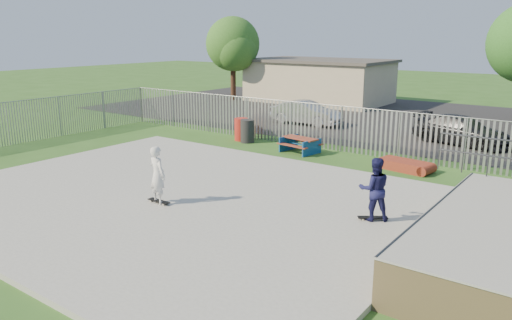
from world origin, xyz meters
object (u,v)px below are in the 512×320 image
Objects in this scene: trash_bin_red at (241,129)px; tree_left at (233,44)px; car_silver at (306,113)px; skater_white at (158,175)px; funbox at (404,165)px; trash_bin_grey at (247,131)px; car_dark at (461,130)px; skater_navy at (374,189)px; picnic_table at (300,145)px.

tree_left is (-9.91, 11.71, 3.73)m from trash_bin_red.
skater_white reaches higher than car_silver.
trash_bin_red is 0.63× the size of skater_white.
trash_bin_red is at bearing -49.74° from tree_left.
funbox is at bearing -129.28° from car_silver.
trash_bin_grey is at bearing -48.75° from tree_left.
skater_white is at bearing -68.70° from trash_bin_grey.
car_dark is at bearing 93.86° from funbox.
skater_navy is (19.61, -18.35, -3.26)m from tree_left.
skater_navy is at bearing -69.19° from funbox.
skater_white is at bearing -12.24° from skater_navy.
skater_navy is at bearing -35.10° from trash_bin_grey.
car_dark is (8.56, -0.25, -0.01)m from car_silver.
skater_navy and skater_white have the same top height.
trash_bin_grey is (-7.86, 0.44, 0.37)m from funbox.
trash_bin_grey is 5.81m from car_silver.
funbox is 7.88m from trash_bin_grey.
skater_white reaches higher than car_dark.
skater_white is at bearing -167.47° from car_silver.
skater_white is (0.36, -8.62, 0.68)m from picnic_table.
funbox is 10.23m from car_silver.
picnic_table is 1.02× the size of skater_white.
tree_left reaches higher than car_dark.
car_dark is at bearing 31.21° from trash_bin_red.
car_silver reaches higher than car_dark.
skater_white is at bearing -66.31° from trash_bin_red.
funbox is at bearing -106.13° from skater_white.
trash_bin_red is at bearing 160.06° from trash_bin_grey.
trash_bin_red is at bearing -175.90° from funbox.
trash_bin_grey reaches higher than picnic_table.
tree_left is (-18.77, 6.34, 3.60)m from car_dark.
tree_left is 25.27m from skater_white.
funbox is 9.59m from skater_white.
trash_bin_red is 11.76m from skater_navy.
trash_bin_red is 0.99× the size of trash_bin_grey.
car_dark is at bearing -93.27° from car_silver.
trash_bin_grey is 0.24× the size of car_dark.
car_silver is at bearing 150.73° from funbox.
tree_left reaches higher than car_silver.
skater_navy is at bearing -36.70° from picnic_table.
car_silver is 2.33× the size of skater_navy.
car_dark is 0.71× the size of tree_left.
trash_bin_red is at bearing 175.42° from car_silver.
trash_bin_grey is 0.17× the size of tree_left.
funbox is 1.78× the size of trash_bin_red.
skater_white reaches higher than trash_bin_red.
trash_bin_red is at bearing -179.16° from picnic_table.
car_dark is (8.85, 5.36, 0.13)m from trash_bin_red.
trash_bin_red reaches higher than picnic_table.
tree_left reaches higher than skater_white.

